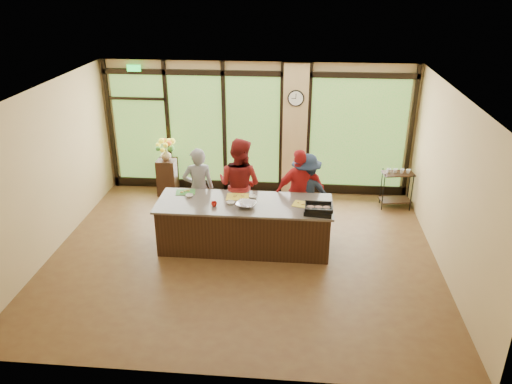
% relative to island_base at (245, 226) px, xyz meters
% --- Properties ---
extents(floor, '(7.00, 7.00, 0.00)m').
position_rel_island_base_xyz_m(floor, '(0.00, -0.30, -0.44)').
color(floor, '#55341E').
rests_on(floor, ground).
extents(ceiling, '(7.00, 7.00, 0.00)m').
position_rel_island_base_xyz_m(ceiling, '(0.00, -0.30, 2.56)').
color(ceiling, white).
rests_on(ceiling, back_wall).
extents(back_wall, '(7.00, 0.00, 7.00)m').
position_rel_island_base_xyz_m(back_wall, '(0.00, 2.70, 1.06)').
color(back_wall, tan).
rests_on(back_wall, floor).
extents(left_wall, '(0.00, 6.00, 6.00)m').
position_rel_island_base_xyz_m(left_wall, '(-3.50, -0.30, 1.06)').
color(left_wall, tan).
rests_on(left_wall, floor).
extents(right_wall, '(0.00, 6.00, 6.00)m').
position_rel_island_base_xyz_m(right_wall, '(3.50, -0.30, 1.06)').
color(right_wall, tan).
rests_on(right_wall, floor).
extents(window_wall, '(6.90, 0.12, 3.00)m').
position_rel_island_base_xyz_m(window_wall, '(0.16, 2.65, 0.95)').
color(window_wall, tan).
rests_on(window_wall, floor).
extents(island_base, '(3.10, 1.00, 0.88)m').
position_rel_island_base_xyz_m(island_base, '(0.00, 0.00, 0.00)').
color(island_base, black).
rests_on(island_base, floor).
extents(countertop, '(3.20, 1.10, 0.04)m').
position_rel_island_base_xyz_m(countertop, '(0.00, 0.00, 0.46)').
color(countertop, '#6D625A').
rests_on(countertop, island_base).
extents(wall_clock, '(0.36, 0.04, 0.36)m').
position_rel_island_base_xyz_m(wall_clock, '(0.85, 2.57, 1.81)').
color(wall_clock, black).
rests_on(wall_clock, window_wall).
extents(cook_left, '(0.70, 0.56, 1.70)m').
position_rel_island_base_xyz_m(cook_left, '(-0.99, 0.70, 0.41)').
color(cook_left, slate).
rests_on(cook_left, floor).
extents(cook_midleft, '(1.13, 1.02, 1.90)m').
position_rel_island_base_xyz_m(cook_midleft, '(-0.18, 0.75, 0.51)').
color(cook_midleft, maroon).
rests_on(cook_midleft, floor).
extents(cook_midright, '(1.08, 0.71, 1.71)m').
position_rel_island_base_xyz_m(cook_midright, '(1.00, 0.72, 0.42)').
color(cook_midright, red).
rests_on(cook_midright, floor).
extents(cook_right, '(1.15, 0.83, 1.60)m').
position_rel_island_base_xyz_m(cook_right, '(1.12, 0.81, 0.36)').
color(cook_right, '#1B263C').
rests_on(cook_right, floor).
extents(roasting_pan, '(0.52, 0.43, 0.08)m').
position_rel_island_base_xyz_m(roasting_pan, '(1.33, -0.31, 0.52)').
color(roasting_pan, black).
rests_on(roasting_pan, countertop).
extents(mixing_bowl, '(0.43, 0.43, 0.09)m').
position_rel_island_base_xyz_m(mixing_bowl, '(0.05, -0.17, 0.52)').
color(mixing_bowl, silver).
rests_on(mixing_bowl, countertop).
extents(cutting_board_left, '(0.40, 0.32, 0.01)m').
position_rel_island_base_xyz_m(cutting_board_left, '(-1.17, 0.35, 0.49)').
color(cutting_board_left, '#357E2D').
rests_on(cutting_board_left, countertop).
extents(cutting_board_center, '(0.43, 0.33, 0.01)m').
position_rel_island_base_xyz_m(cutting_board_center, '(-0.15, 0.23, 0.49)').
color(cutting_board_center, gold).
rests_on(cutting_board_center, countertop).
extents(cutting_board_right, '(0.42, 0.35, 0.01)m').
position_rel_island_base_xyz_m(cutting_board_right, '(1.07, 0.01, 0.49)').
color(cutting_board_right, gold).
rests_on(cutting_board_right, countertop).
extents(prep_bowl_near, '(0.15, 0.15, 0.05)m').
position_rel_island_base_xyz_m(prep_bowl_near, '(-1.05, 0.16, 0.50)').
color(prep_bowl_near, silver).
rests_on(prep_bowl_near, countertop).
extents(prep_bowl_mid, '(0.17, 0.17, 0.05)m').
position_rel_island_base_xyz_m(prep_bowl_mid, '(-0.24, -0.08, 0.50)').
color(prep_bowl_mid, silver).
rests_on(prep_bowl_mid, countertop).
extents(prep_bowl_far, '(0.17, 0.17, 0.03)m').
position_rel_island_base_xyz_m(prep_bowl_far, '(0.13, 0.24, 0.50)').
color(prep_bowl_far, silver).
rests_on(prep_bowl_far, countertop).
extents(red_ramekin, '(0.12, 0.12, 0.08)m').
position_rel_island_base_xyz_m(red_ramekin, '(-0.52, -0.20, 0.52)').
color(red_ramekin, '#AD1A11').
rests_on(red_ramekin, countertop).
extents(flower_stand, '(0.43, 0.43, 0.85)m').
position_rel_island_base_xyz_m(flower_stand, '(-2.04, 2.27, -0.02)').
color(flower_stand, black).
rests_on(flower_stand, floor).
extents(flower_vase, '(0.28, 0.28, 0.25)m').
position_rel_island_base_xyz_m(flower_vase, '(-2.04, 2.27, 0.53)').
color(flower_vase, olive).
rests_on(flower_vase, flower_stand).
extents(bar_cart, '(0.71, 0.49, 0.90)m').
position_rel_island_base_xyz_m(bar_cart, '(3.10, 2.02, 0.10)').
color(bar_cart, black).
rests_on(bar_cart, floor).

